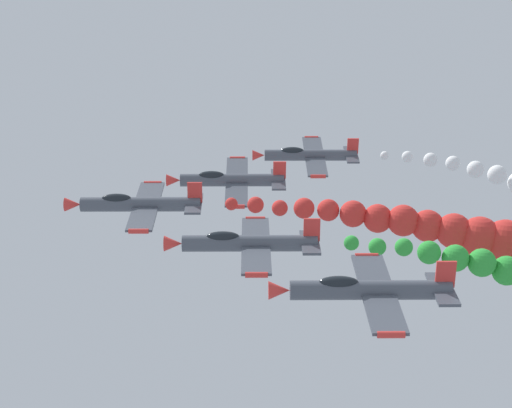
# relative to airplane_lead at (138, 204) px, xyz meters

# --- Properties ---
(airplane_lead) EXTENTS (9.51, 10.35, 2.73)m
(airplane_lead) POSITION_rel_airplane_lead_xyz_m (0.00, 0.00, 0.00)
(airplane_lead) COLOR #474C56
(smoke_trail_lead) EXTENTS (6.16, 25.94, 5.42)m
(smoke_trail_lead) POSITION_rel_airplane_lead_xyz_m (-2.53, -25.09, -2.01)
(smoke_trail_lead) COLOR red
(airplane_left_inner) EXTENTS (9.54, 10.35, 2.56)m
(airplane_left_inner) POSITION_rel_airplane_lead_xyz_m (-7.60, -8.20, -0.73)
(airplane_left_inner) COLOR #474C56
(airplane_right_inner) EXTENTS (9.36, 10.35, 3.17)m
(airplane_right_inner) POSITION_rel_airplane_lead_xyz_m (9.56, -6.69, -0.33)
(airplane_right_inner) COLOR #474C56
(airplane_left_outer) EXTENTS (9.53, 10.35, 2.65)m
(airplane_left_outer) POSITION_rel_airplane_lead_xyz_m (-16.70, -14.92, -0.63)
(airplane_left_outer) COLOR #474C56
(airplane_right_outer) EXTENTS (9.39, 10.35, 3.09)m
(airplane_right_outer) POSITION_rel_airplane_lead_xyz_m (19.03, -14.18, 0.01)
(airplane_right_outer) COLOR #474C56
(smoke_trail_right_outer) EXTENTS (2.38, 15.14, 4.46)m
(smoke_trail_right_outer) POSITION_rel_airplane_lead_xyz_m (19.23, -31.72, -1.91)
(smoke_trail_right_outer) COLOR white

